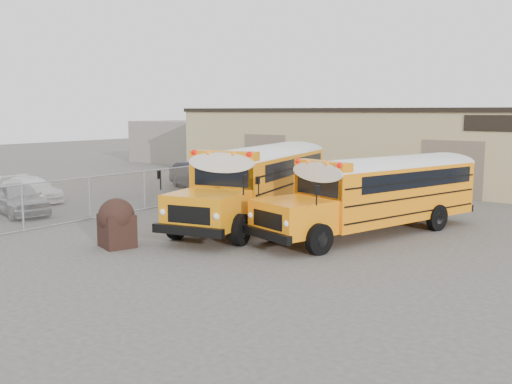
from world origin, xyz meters
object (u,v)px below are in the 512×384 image
Objects in this scene: car_dark at (196,176)px; school_bus_left at (308,164)px; school_bus_right at (470,177)px; car_white at (31,189)px; tarp_bundle at (117,222)px; car_silver at (19,199)px.

school_bus_left is at bearing -59.12° from car_dark.
school_bus_left is 1.09× the size of school_bus_right.
school_bus_right is 2.37× the size of car_white.
school_bus_right is 2.15× the size of car_dark.
tarp_bundle is (-7.51, -13.11, -0.82)m from school_bus_right.
car_dark is at bearing -175.87° from school_bus_right.
school_bus_right reaches higher than tarp_bundle.
car_white is at bearing 62.81° from car_silver.
tarp_bundle is 14.27m from car_dark.
car_silver is 0.88× the size of car_dark.
tarp_bundle is 11.63m from car_white.
tarp_bundle reaches higher than car_silver.
car_dark is at bearing 122.67° from tarp_bundle.
car_dark is (-15.21, -1.10, -0.89)m from school_bus_right.
car_silver is 10.74m from car_dark.
school_bus_left reaches higher than car_white.
school_bus_left is 2.33× the size of car_dark.
school_bus_left reaches higher than car_silver.
school_bus_left is at bearing -41.94° from car_white.
car_silver reaches higher than car_white.
school_bus_left is 7.22m from car_dark.
school_bus_right is at bearing -56.45° from car_white.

